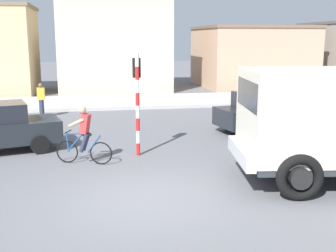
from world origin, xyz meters
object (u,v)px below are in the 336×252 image
at_px(car_white_mid, 267,111).
at_px(cyclist, 84,135).
at_px(car_red_near, 312,103).
at_px(traffic_light_pole, 137,90).
at_px(pedestrian_near_kerb, 41,100).

bearing_deg(car_white_mid, cyclist, -155.21).
relative_size(car_red_near, car_white_mid, 1.01).
bearing_deg(traffic_light_pole, car_white_mid, 25.24).
bearing_deg(pedestrian_near_kerb, car_white_mid, -27.36).
xyz_separation_m(traffic_light_pole, car_white_mid, (5.37, 2.53, -1.25)).
distance_m(cyclist, traffic_light_pole, 2.18).
relative_size(traffic_light_pole, pedestrian_near_kerb, 1.98).
height_order(cyclist, car_red_near, cyclist).
height_order(traffic_light_pole, car_red_near, traffic_light_pole).
distance_m(car_red_near, car_white_mid, 3.36).
bearing_deg(pedestrian_near_kerb, traffic_light_pole, -62.75).
distance_m(cyclist, pedestrian_near_kerb, 8.21).
bearing_deg(pedestrian_near_kerb, car_red_near, -13.96).
distance_m(traffic_light_pole, pedestrian_near_kerb, 8.23).
bearing_deg(car_red_near, cyclist, -153.36).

